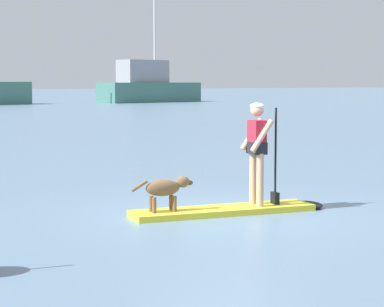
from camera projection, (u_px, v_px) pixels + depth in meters
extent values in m
plane|color=slate|center=(223.00, 213.00, 11.80)|extent=(400.00, 400.00, 0.00)
cube|color=yellow|center=(223.00, 210.00, 11.80)|extent=(3.15, 1.16, 0.10)
ellipsoid|color=black|center=(306.00, 205.00, 12.36)|extent=(0.66, 0.72, 0.10)
cylinder|color=tan|center=(253.00, 178.00, 12.09)|extent=(0.12, 0.12, 0.88)
cylinder|color=tan|center=(260.00, 180.00, 11.85)|extent=(0.12, 0.12, 0.88)
cube|color=black|center=(257.00, 148.00, 11.92)|extent=(0.28, 0.39, 0.20)
cube|color=#B21E2D|center=(257.00, 136.00, 11.90)|extent=(0.25, 0.37, 0.54)
sphere|color=tan|center=(257.00, 110.00, 11.85)|extent=(0.22, 0.22, 0.22)
ellipsoid|color=white|center=(257.00, 106.00, 11.85)|extent=(0.23, 0.23, 0.11)
cylinder|color=tan|center=(252.00, 134.00, 12.07)|extent=(0.43, 0.16, 0.54)
cylinder|color=tan|center=(262.00, 136.00, 11.72)|extent=(0.43, 0.16, 0.54)
cylinder|color=black|center=(275.00, 156.00, 12.06)|extent=(0.04, 0.04, 1.61)
cube|color=black|center=(275.00, 198.00, 12.13)|extent=(0.11, 0.19, 0.20)
ellipsoid|color=brown|center=(163.00, 188.00, 11.38)|extent=(0.59, 0.31, 0.26)
ellipsoid|color=brown|center=(183.00, 182.00, 11.49)|extent=(0.24, 0.19, 0.18)
ellipsoid|color=#503923|center=(189.00, 183.00, 11.54)|extent=(0.13, 0.10, 0.08)
cylinder|color=brown|center=(140.00, 186.00, 11.24)|extent=(0.27, 0.09, 0.18)
cylinder|color=brown|center=(171.00, 202.00, 11.54)|extent=(0.07, 0.07, 0.25)
cylinder|color=brown|center=(175.00, 204.00, 11.39)|extent=(0.07, 0.07, 0.25)
cylinder|color=brown|center=(151.00, 204.00, 11.41)|extent=(0.07, 0.07, 0.25)
cylinder|color=brown|center=(154.00, 205.00, 11.27)|extent=(0.07, 0.07, 0.25)
cube|color=#3F7266|center=(150.00, 92.00, 76.86)|extent=(11.80, 5.34, 2.08)
cube|color=gray|center=(143.00, 71.00, 76.21)|extent=(5.49, 3.42, 2.36)
cylinder|color=silver|center=(155.00, 40.00, 76.60)|extent=(0.20, 0.20, 8.94)
cylinder|color=silver|center=(143.00, 71.00, 76.20)|extent=(3.95, 0.82, 0.14)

